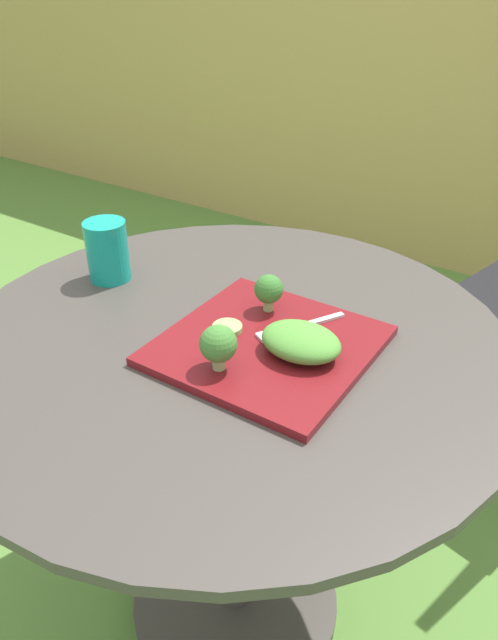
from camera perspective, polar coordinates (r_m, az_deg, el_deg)
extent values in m
plane|color=#568438|center=(1.47, -1.28, -25.43)|extent=(12.00, 12.00, 0.00)
cylinder|color=#423D38|center=(0.96, -1.78, -1.93)|extent=(0.89, 0.89, 0.02)
cylinder|color=#423D38|center=(1.18, -1.50, -15.70)|extent=(0.06, 0.06, 0.66)
cylinder|color=#423D38|center=(1.46, -1.29, -25.00)|extent=(0.44, 0.44, 0.04)
cylinder|color=black|center=(2.03, 22.25, -0.93)|extent=(0.02, 0.02, 0.43)
cylinder|color=black|center=(1.76, 16.70, -5.25)|extent=(0.02, 0.02, 0.43)
cube|color=maroon|center=(0.92, 1.86, -2.34)|extent=(0.30, 0.30, 0.01)
cylinder|color=#149989|center=(1.12, -13.25, 6.39)|extent=(0.08, 0.08, 0.11)
cylinder|color=#118275|center=(1.13, -13.15, 5.63)|extent=(0.07, 0.07, 0.08)
cube|color=silver|center=(0.96, 6.17, -0.23)|extent=(0.06, 0.10, 0.00)
cube|color=silver|center=(0.92, 2.13, -1.39)|extent=(0.04, 0.05, 0.00)
ellipsoid|color=#519338|center=(0.88, 4.91, -2.06)|extent=(0.12, 0.09, 0.04)
cylinder|color=#99B770|center=(0.99, 1.85, 1.44)|extent=(0.02, 0.02, 0.02)
sphere|color=#38752D|center=(0.97, 1.88, 2.95)|extent=(0.05, 0.05, 0.05)
cylinder|color=#99B770|center=(0.85, -2.86, -4.05)|extent=(0.02, 0.02, 0.02)
sphere|color=#427F33|center=(0.83, -2.92, -2.26)|extent=(0.05, 0.05, 0.05)
cylinder|color=#8EB766|center=(0.94, -1.86, -0.82)|extent=(0.05, 0.05, 0.01)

